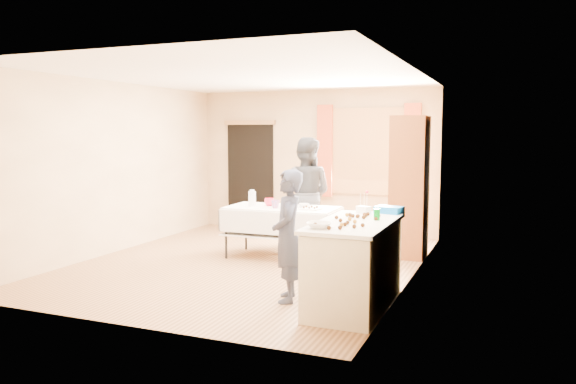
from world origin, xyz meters
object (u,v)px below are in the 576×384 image
at_px(party_table, 282,228).
at_px(cabinet, 409,187).
at_px(chair, 302,226).
at_px(girl, 288,236).
at_px(woman, 305,194).
at_px(counter, 355,264).

bearing_deg(party_table, cabinet, 23.20).
relative_size(party_table, chair, 1.52).
bearing_deg(chair, party_table, -75.49).
bearing_deg(girl, cabinet, 142.12).
height_order(cabinet, woman, cabinet).
bearing_deg(cabinet, chair, 175.61).
xyz_separation_m(party_table, girl, (0.87, -1.93, 0.27)).
distance_m(party_table, girl, 2.13).
bearing_deg(girl, woman, 175.50).
relative_size(girl, woman, 0.82).
xyz_separation_m(party_table, chair, (-0.03, 0.90, -0.12)).
height_order(counter, chair, chair).
height_order(party_table, girl, girl).
relative_size(chair, woman, 0.62).
bearing_deg(party_table, woman, 79.39).
distance_m(chair, woman, 0.61).
bearing_deg(chair, girl, -59.50).
distance_m(girl, woman, 2.72).
relative_size(counter, woman, 0.90).
relative_size(party_table, girl, 1.16).
bearing_deg(girl, counter, 74.95).
xyz_separation_m(counter, chair, (-1.63, 2.76, -0.13)).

